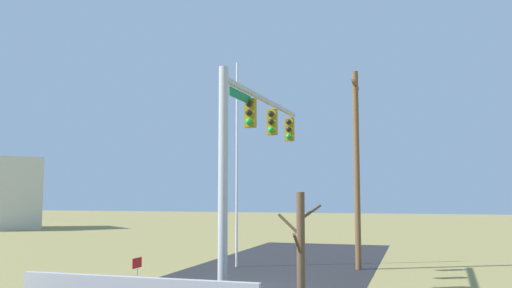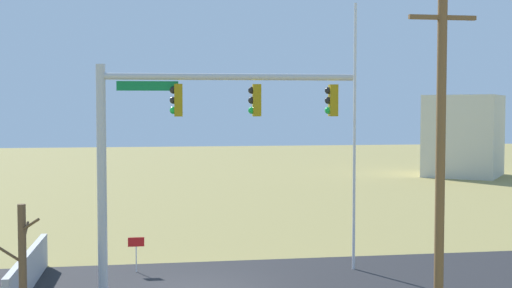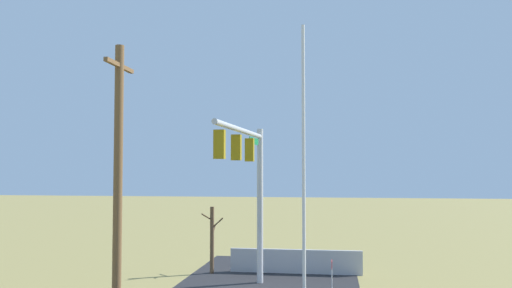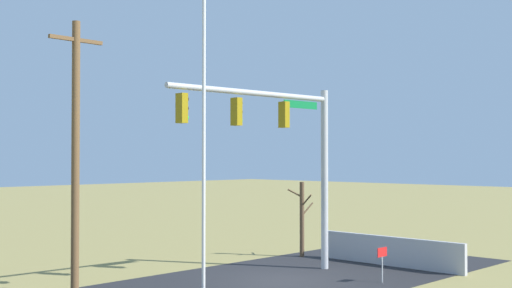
# 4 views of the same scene
# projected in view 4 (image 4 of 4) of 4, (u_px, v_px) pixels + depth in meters

# --- Properties ---
(ground_plane) EXTENTS (160.00, 160.00, 0.00)m
(ground_plane) POSITION_uv_depth(u_px,v_px,m) (282.00, 280.00, 23.29)
(ground_plane) COLOR olive
(sidewalk_corner) EXTENTS (6.00, 6.00, 0.01)m
(sidewalk_corner) POSITION_uv_depth(u_px,v_px,m) (340.00, 266.00, 26.41)
(sidewalk_corner) COLOR #B7B5AD
(sidewalk_corner) RESTS_ON ground_plane
(retaining_fence) EXTENTS (0.20, 6.50, 1.17)m
(retaining_fence) POSITION_uv_depth(u_px,v_px,m) (390.00, 251.00, 26.43)
(retaining_fence) COLOR #A8A8AD
(retaining_fence) RESTS_ON ground_plane
(signal_mast) EXTENTS (7.65, 0.69, 6.97)m
(signal_mast) POSITION_uv_depth(u_px,v_px,m) (284.00, 140.00, 24.27)
(signal_mast) COLOR #B2B5BA
(signal_mast) RESTS_ON ground_plane
(flagpole) EXTENTS (0.10, 0.10, 9.33)m
(flagpole) POSITION_uv_depth(u_px,v_px,m) (204.00, 145.00, 17.98)
(flagpole) COLOR silver
(flagpole) RESTS_ON ground_plane
(utility_pole) EXTENTS (1.90, 0.26, 8.73)m
(utility_pole) POSITION_uv_depth(u_px,v_px,m) (76.00, 151.00, 21.13)
(utility_pole) COLOR brown
(utility_pole) RESTS_ON ground_plane
(bare_tree) EXTENTS (1.27, 1.02, 3.27)m
(bare_tree) POSITION_uv_depth(u_px,v_px,m) (302.00, 218.00, 28.85)
(bare_tree) COLOR brown
(bare_tree) RESTS_ON ground_plane
(open_sign) EXTENTS (0.56, 0.04, 1.22)m
(open_sign) POSITION_uv_depth(u_px,v_px,m) (382.00, 257.00, 22.83)
(open_sign) COLOR silver
(open_sign) RESTS_ON ground_plane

